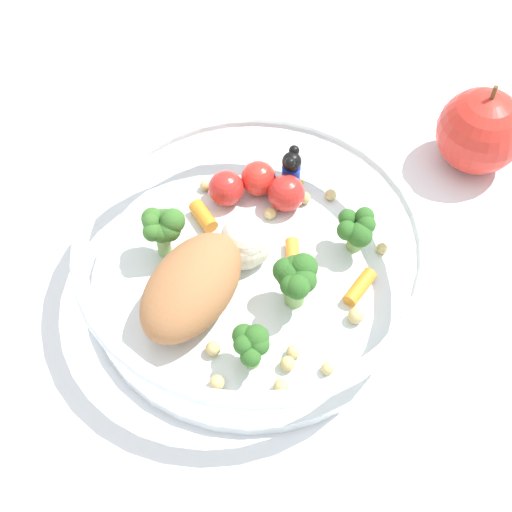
% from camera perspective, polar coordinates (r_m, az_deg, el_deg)
% --- Properties ---
extents(ground_plane, '(2.40, 2.40, 0.00)m').
position_cam_1_polar(ground_plane, '(0.56, -0.30, -2.24)').
color(ground_plane, white).
extents(food_container, '(0.26, 0.26, 0.06)m').
position_cam_1_polar(food_container, '(0.53, -0.63, -0.07)').
color(food_container, white).
rests_on(food_container, ground_plane).
extents(loose_apple, '(0.07, 0.07, 0.09)m').
position_cam_1_polar(loose_apple, '(0.64, 17.48, 9.50)').
color(loose_apple, red).
rests_on(loose_apple, ground_plane).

